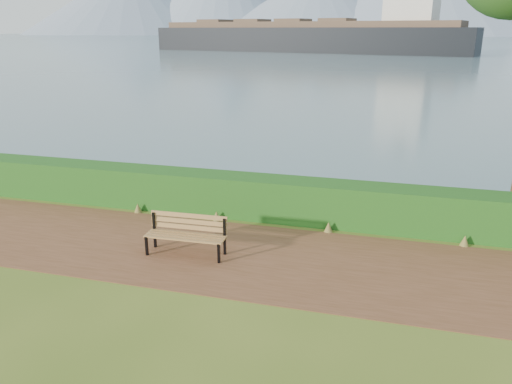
% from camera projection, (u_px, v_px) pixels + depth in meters
% --- Properties ---
extents(ground, '(140.00, 140.00, 0.00)m').
position_uv_depth(ground, '(234.00, 262.00, 9.90)').
color(ground, '#465E1B').
rests_on(ground, ground).
extents(path, '(40.00, 3.40, 0.01)m').
position_uv_depth(path, '(239.00, 256.00, 10.17)').
color(path, brown).
rests_on(path, ground).
extents(hedge, '(32.00, 0.85, 1.00)m').
position_uv_depth(hedge, '(266.00, 198.00, 12.13)').
color(hedge, '#194E16').
rests_on(hedge, ground).
extents(water, '(700.00, 510.00, 0.00)m').
position_uv_depth(water, '(393.00, 38.00, 248.12)').
color(water, '#425D6A').
rests_on(water, ground).
extents(bench, '(1.66, 0.54, 0.83)m').
position_uv_depth(bench, '(187.00, 232.00, 10.15)').
color(bench, black).
rests_on(bench, ground).
extents(cargo_ship, '(65.39, 25.45, 19.68)m').
position_uv_depth(cargo_ship, '(314.00, 37.00, 97.62)').
color(cargo_ship, black).
rests_on(cargo_ship, ground).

